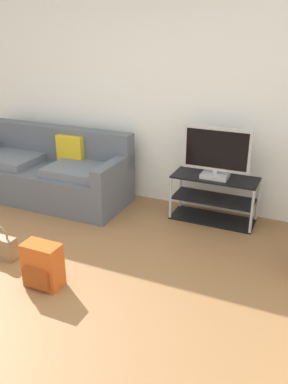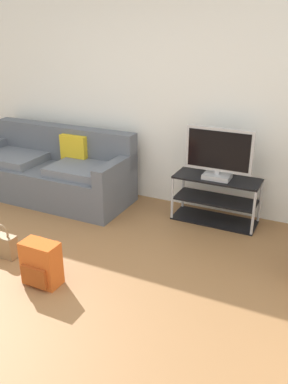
% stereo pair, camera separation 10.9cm
% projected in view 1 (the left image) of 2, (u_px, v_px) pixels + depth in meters
% --- Properties ---
extents(ground_plane, '(9.00, 9.80, 0.02)m').
position_uv_depth(ground_plane, '(21.00, 304.00, 3.27)').
color(ground_plane, olive).
extents(wall_back, '(9.00, 0.10, 2.70)m').
position_uv_depth(wall_back, '(145.00, 91.00, 4.81)').
color(wall_back, white).
rests_on(wall_back, ground_plane).
extents(couch, '(2.06, 0.84, 0.88)m').
position_uv_depth(couch, '(50.00, 173.00, 5.14)').
color(couch, '#565B66').
rests_on(couch, ground_plane).
extents(tv_stand, '(0.94, 0.38, 0.52)m').
position_uv_depth(tv_stand, '(214.00, 199.00, 4.56)').
color(tv_stand, black).
rests_on(tv_stand, ground_plane).
extents(flat_tv, '(0.73, 0.22, 0.56)m').
position_uv_depth(flat_tv, '(217.00, 153.00, 4.33)').
color(flat_tv, '#B2B2B7').
rests_on(flat_tv, tv_stand).
extents(backpack, '(0.33, 0.25, 0.40)m').
position_uv_depth(backpack, '(43.00, 265.00, 3.43)').
color(backpack, '#CC561E').
rests_on(backpack, ground_plane).
extents(handbag, '(0.28, 0.11, 0.34)m').
position_uv_depth(handbag, '(2.00, 247.00, 3.85)').
color(handbag, olive).
rests_on(handbag, ground_plane).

